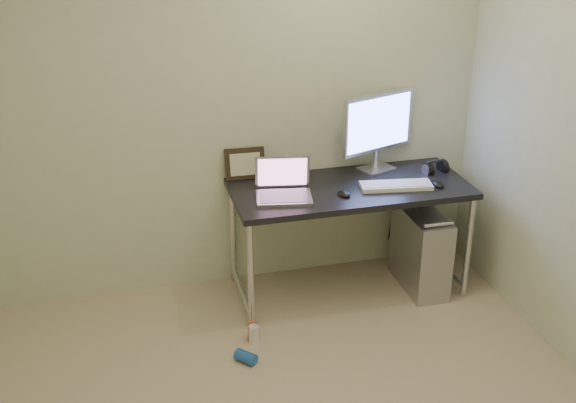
# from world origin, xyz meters

# --- Properties ---
(wall_back) EXTENTS (3.50, 0.02, 2.50)m
(wall_back) POSITION_xyz_m (0.00, 1.75, 1.25)
(wall_back) COLOR beige
(wall_back) RESTS_ON ground
(desk) EXTENTS (1.51, 0.66, 0.75)m
(desk) POSITION_xyz_m (0.79, 1.42, 0.67)
(desk) COLOR black
(desk) RESTS_ON ground
(tower_computer) EXTENTS (0.23, 0.52, 0.58)m
(tower_computer) POSITION_xyz_m (1.27, 1.33, 0.27)
(tower_computer) COLOR #AAAAAF
(tower_computer) RESTS_ON ground
(cable_a) EXTENTS (0.01, 0.16, 0.69)m
(cable_a) POSITION_xyz_m (1.22, 1.70, 0.40)
(cable_a) COLOR black
(cable_a) RESTS_ON ground
(cable_b) EXTENTS (0.02, 0.11, 0.71)m
(cable_b) POSITION_xyz_m (1.31, 1.68, 0.38)
(cable_b) COLOR black
(cable_b) RESTS_ON ground
(can_red) EXTENTS (0.07, 0.07, 0.11)m
(can_red) POSITION_xyz_m (0.05, 0.99, 0.05)
(can_red) COLOR #B62F12
(can_red) RESTS_ON ground
(can_white) EXTENTS (0.08, 0.08, 0.11)m
(can_white) POSITION_xyz_m (0.06, 0.97, 0.06)
(can_white) COLOR white
(can_white) RESTS_ON ground
(can_blue) EXTENTS (0.14, 0.14, 0.07)m
(can_blue) POSITION_xyz_m (-0.03, 0.79, 0.03)
(can_blue) COLOR #2153A9
(can_blue) RESTS_ON ground
(laptop) EXTENTS (0.38, 0.33, 0.23)m
(laptop) POSITION_xyz_m (0.34, 1.38, 0.80)
(laptop) COLOR silver
(laptop) RESTS_ON desk
(monitor) EXTENTS (0.54, 0.23, 0.52)m
(monitor) POSITION_xyz_m (1.05, 1.64, 1.06)
(monitor) COLOR silver
(monitor) RESTS_ON desk
(keyboard) EXTENTS (0.47, 0.21, 0.03)m
(keyboard) POSITION_xyz_m (1.06, 1.32, 0.76)
(keyboard) COLOR white
(keyboard) RESTS_ON desk
(mouse_right) EXTENTS (0.07, 0.10, 0.04)m
(mouse_right) POSITION_xyz_m (1.33, 1.28, 0.77)
(mouse_right) COLOR black
(mouse_right) RESTS_ON desk
(mouse_left) EXTENTS (0.09, 0.12, 0.03)m
(mouse_left) POSITION_xyz_m (0.70, 1.28, 0.77)
(mouse_left) COLOR black
(mouse_left) RESTS_ON desk
(headphones) EXTENTS (0.17, 0.10, 0.11)m
(headphones) POSITION_xyz_m (1.42, 1.50, 0.78)
(headphones) COLOR black
(headphones) RESTS_ON desk
(picture_frame) EXTENTS (0.26, 0.08, 0.21)m
(picture_frame) POSITION_xyz_m (0.17, 1.71, 0.85)
(picture_frame) COLOR black
(picture_frame) RESTS_ON desk
(webcam) EXTENTS (0.05, 0.04, 0.13)m
(webcam) POSITION_xyz_m (0.45, 1.71, 0.84)
(webcam) COLOR silver
(webcam) RESTS_ON desk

